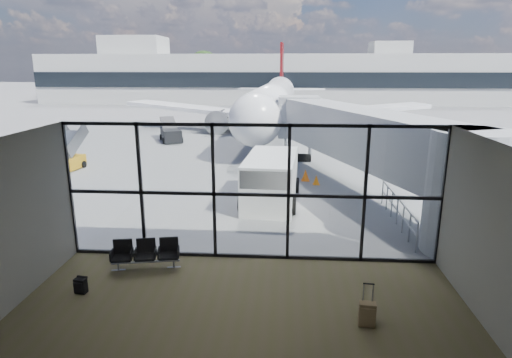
# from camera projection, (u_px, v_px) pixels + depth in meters

# --- Properties ---
(ground) EXTENTS (220.00, 220.00, 0.00)m
(ground) POSITION_uv_depth(u_px,v_px,m) (277.00, 117.00, 52.84)
(ground) COLOR slate
(ground) RESTS_ON ground
(lounge_shell) EXTENTS (12.02, 8.01, 4.51)m
(lounge_shell) POSITION_uv_depth(u_px,v_px,m) (233.00, 241.00, 8.97)
(lounge_shell) COLOR brown
(lounge_shell) RESTS_ON ground
(glass_curtain_wall) EXTENTS (12.10, 0.12, 4.50)m
(glass_curtain_wall) POSITION_uv_depth(u_px,v_px,m) (251.00, 193.00, 13.70)
(glass_curtain_wall) COLOR white
(glass_curtain_wall) RESTS_ON ground
(jet_bridge) EXTENTS (8.00, 16.50, 4.33)m
(jet_bridge) POSITION_uv_depth(u_px,v_px,m) (367.00, 141.00, 20.06)
(jet_bridge) COLOR #9EA0A3
(jet_bridge) RESTS_ON ground
(apron_railing) EXTENTS (0.06, 5.46, 1.11)m
(apron_railing) POSITION_uv_depth(u_px,v_px,m) (397.00, 207.00, 17.10)
(apron_railing) COLOR gray
(apron_railing) RESTS_ON ground
(far_terminal) EXTENTS (80.00, 12.20, 11.00)m
(far_terminal) POSITION_uv_depth(u_px,v_px,m) (277.00, 78.00, 72.98)
(far_terminal) COLOR #AEAEA9
(far_terminal) RESTS_ON ground
(tree_0) EXTENTS (4.95, 4.95, 7.12)m
(tree_0) POSITION_uv_depth(u_px,v_px,m) (56.00, 74.00, 85.51)
(tree_0) COLOR #382619
(tree_0) RESTS_ON ground
(tree_1) EXTENTS (5.61, 5.61, 8.07)m
(tree_1) POSITION_uv_depth(u_px,v_px,m) (85.00, 70.00, 84.95)
(tree_1) COLOR #382619
(tree_1) RESTS_ON ground
(tree_2) EXTENTS (6.27, 6.27, 9.03)m
(tree_2) POSITION_uv_depth(u_px,v_px,m) (114.00, 67.00, 84.39)
(tree_2) COLOR #382619
(tree_2) RESTS_ON ground
(tree_3) EXTENTS (4.95, 4.95, 7.12)m
(tree_3) POSITION_uv_depth(u_px,v_px,m) (144.00, 74.00, 84.31)
(tree_3) COLOR #382619
(tree_3) RESTS_ON ground
(tree_4) EXTENTS (5.61, 5.61, 8.07)m
(tree_4) POSITION_uv_depth(u_px,v_px,m) (174.00, 71.00, 83.75)
(tree_4) COLOR #382619
(tree_4) RESTS_ON ground
(tree_5) EXTENTS (6.27, 6.27, 9.03)m
(tree_5) POSITION_uv_depth(u_px,v_px,m) (204.00, 67.00, 83.19)
(tree_5) COLOR #382619
(tree_5) RESTS_ON ground
(seating_row) EXTENTS (2.09, 0.94, 0.93)m
(seating_row) POSITION_uv_depth(u_px,v_px,m) (146.00, 252.00, 13.46)
(seating_row) COLOR gray
(seating_row) RESTS_ON ground
(backpack) EXTENTS (0.35, 0.33, 0.48)m
(backpack) POSITION_uv_depth(u_px,v_px,m) (81.00, 286.00, 11.99)
(backpack) COLOR black
(backpack) RESTS_ON ground
(suitcase) EXTENTS (0.42, 0.33, 1.09)m
(suitcase) POSITION_uv_depth(u_px,v_px,m) (367.00, 314.00, 10.45)
(suitcase) COLOR olive
(suitcase) RESTS_ON ground
(airliner) EXTENTS (30.47, 35.29, 9.09)m
(airliner) POSITION_uv_depth(u_px,v_px,m) (273.00, 101.00, 42.22)
(airliner) COLOR white
(airliner) RESTS_ON ground
(service_van) EXTENTS (2.75, 5.20, 2.20)m
(service_van) POSITION_uv_depth(u_px,v_px,m) (271.00, 179.00, 19.72)
(service_van) COLOR white
(service_van) RESTS_ON ground
(belt_loader) EXTENTS (2.77, 4.23, 1.85)m
(belt_loader) POSITION_uv_depth(u_px,v_px,m) (171.00, 134.00, 36.07)
(belt_loader) COLOR black
(belt_loader) RESTS_ON ground
(mobile_stairs) EXTENTS (1.98, 3.31, 2.21)m
(mobile_stairs) POSITION_uv_depth(u_px,v_px,m) (64.00, 162.00, 26.06)
(mobile_stairs) COLOR #C08716
(mobile_stairs) RESTS_ON ground
(traffic_cone_a) EXTENTS (0.45, 0.45, 0.64)m
(traffic_cone_a) POSITION_uv_depth(u_px,v_px,m) (305.00, 175.00, 23.76)
(traffic_cone_a) COLOR orange
(traffic_cone_a) RESTS_ON ground
(traffic_cone_b) EXTENTS (0.37, 0.37, 0.52)m
(traffic_cone_b) POSITION_uv_depth(u_px,v_px,m) (316.00, 180.00, 23.00)
(traffic_cone_b) COLOR orange
(traffic_cone_b) RESTS_ON ground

